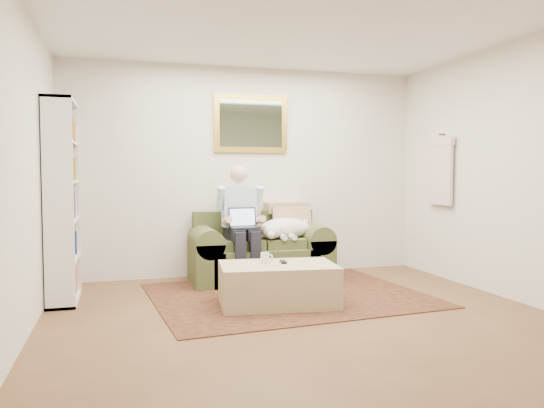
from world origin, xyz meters
name	(u,v)px	position (x,y,z in m)	size (l,w,h in m)	color
room_shell	(304,171)	(0.00, 0.35, 1.30)	(4.51, 5.00, 2.61)	brown
rug	(288,295)	(0.13, 1.21, 0.01)	(2.74, 2.19, 0.01)	black
sofa	(260,257)	(0.05, 2.05, 0.28)	(1.63, 0.83, 0.98)	#3D4826
seated_man	(242,225)	(-0.20, 1.90, 0.69)	(0.54, 0.77, 1.37)	#8CBCD8
laptop	(243,223)	(-0.20, 1.84, 0.72)	(0.32, 0.25, 0.23)	black
sleeping_dog	(285,228)	(0.34, 1.97, 0.62)	(0.67, 0.42, 0.25)	white
ottoman	(278,285)	(-0.09, 0.85, 0.20)	(1.11, 0.70, 0.40)	tan
coffee_mug	(265,258)	(-0.19, 0.95, 0.45)	(0.08, 0.08, 0.10)	white
tv_remote	(283,262)	(-0.02, 0.90, 0.41)	(0.05, 0.15, 0.02)	black
bookshelf	(62,201)	(-2.10, 1.60, 1.00)	(0.28, 0.80, 2.00)	white
wall_mirror	(251,124)	(0.05, 2.47, 1.90)	(0.94, 0.04, 0.72)	gold
hanging_shirt	(440,167)	(2.19, 1.60, 1.35)	(0.06, 0.52, 0.90)	beige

